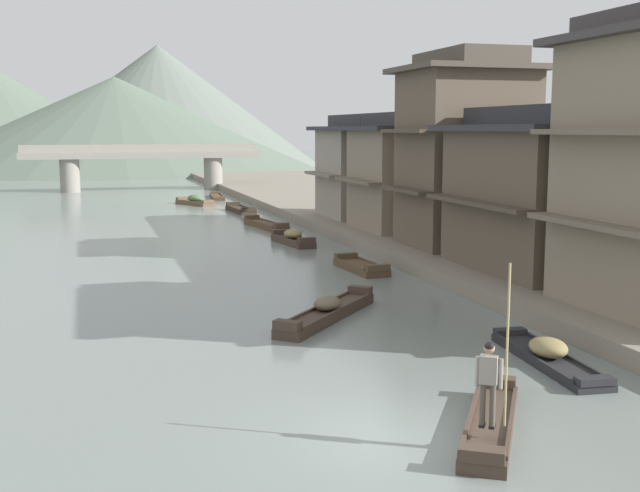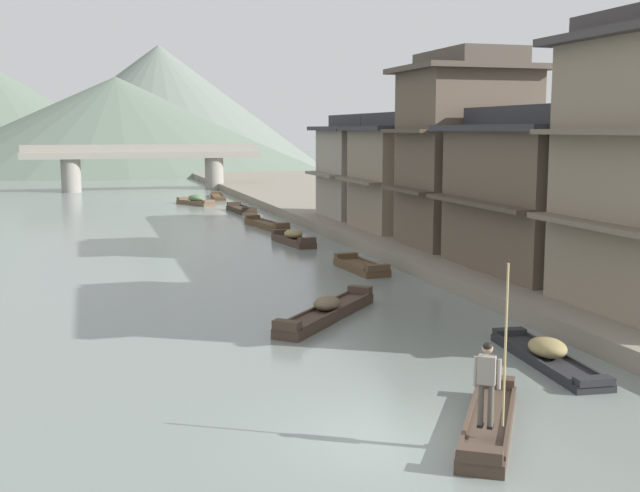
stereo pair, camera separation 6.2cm
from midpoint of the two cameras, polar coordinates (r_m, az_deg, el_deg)
ground_plane at (r=15.75m, az=5.54°, el=-13.49°), size 400.00×400.00×0.00m
riverbank_right at (r=48.90m, az=9.83°, el=1.70°), size 18.00×110.00×0.58m
boat_foreground_poled at (r=16.26m, az=12.11°, el=-12.33°), size 3.09×4.16×0.48m
boatman_person at (r=14.83m, az=12.05°, el=-8.96°), size 0.51×0.39×3.04m
boat_moored_nearest at (r=33.25m, az=3.01°, el=-1.48°), size 1.37×3.67×0.52m
boat_moored_second at (r=47.75m, az=-3.81°, el=1.52°), size 1.77×5.10×0.55m
boat_moored_third at (r=63.13m, az=-8.87°, el=3.20°), size 2.66×3.96×0.79m
boat_moored_far at (r=21.01m, az=16.03°, el=-7.52°), size 1.42×4.90×0.67m
boat_midriver_drifting at (r=56.99m, az=-5.62°, el=2.60°), size 1.41×4.73×0.54m
boat_midriver_upstream at (r=40.88m, az=-1.88°, el=0.53°), size 1.48×3.97×0.78m
boat_upstream_distant at (r=24.79m, az=0.58°, el=-4.73°), size 4.44×4.89×0.72m
boat_crossing_west at (r=68.65m, az=-7.29°, el=3.50°), size 1.51×5.69×0.37m
house_waterfront_second at (r=31.24m, az=16.15°, el=3.84°), size 6.66×7.97×6.14m
house_waterfront_tall at (r=36.82m, az=10.44°, el=6.73°), size 6.31×5.41×8.74m
house_waterfront_narrow at (r=42.72m, az=6.20°, el=5.27°), size 5.93×6.38×6.14m
house_waterfront_far at (r=48.69m, az=3.36°, el=5.67°), size 6.03×6.16×6.14m
stone_bridge at (r=78.53m, az=-12.47°, el=5.94°), size 22.44×2.40×4.40m
hill_far_west at (r=134.43m, az=-11.36°, el=9.83°), size 52.37×52.37×19.37m
hill_far_east at (r=124.46m, az=-14.31°, el=8.54°), size 59.72×59.72×13.61m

